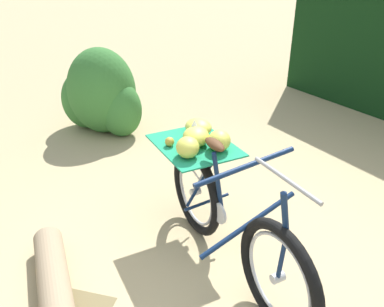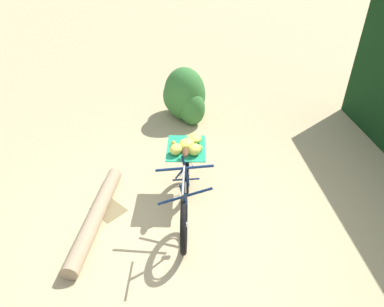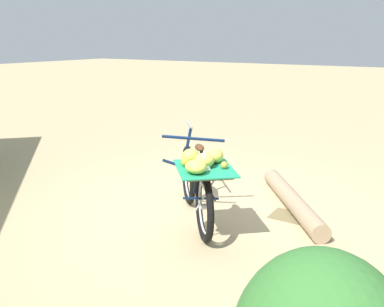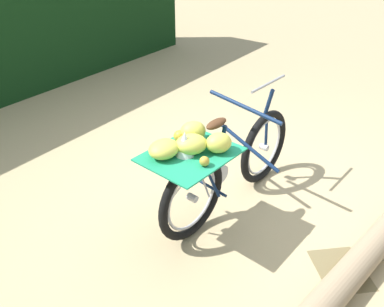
# 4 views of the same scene
# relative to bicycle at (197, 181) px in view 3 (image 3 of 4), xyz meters

# --- Properties ---
(ground_plane) EXTENTS (60.00, 60.00, 0.00)m
(ground_plane) POSITION_rel_bicycle_xyz_m (0.29, -0.18, -0.51)
(ground_plane) COLOR tan
(bicycle) EXTENTS (1.40, 1.53, 1.03)m
(bicycle) POSITION_rel_bicycle_xyz_m (0.00, 0.00, 0.00)
(bicycle) COLOR black
(bicycle) RESTS_ON ground_plane
(fallen_log) EXTENTS (1.31, 1.63, 0.21)m
(fallen_log) POSITION_rel_bicycle_xyz_m (-0.73, -1.01, -0.41)
(fallen_log) COLOR #9E8466
(fallen_log) RESTS_ON ground_plane
(leaf_litter_patch) EXTENTS (0.44, 0.36, 0.01)m
(leaf_litter_patch) POSITION_rel_bicycle_xyz_m (-0.80, -0.77, -0.51)
(leaf_litter_patch) COLOR olive
(leaf_litter_patch) RESTS_ON ground_plane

